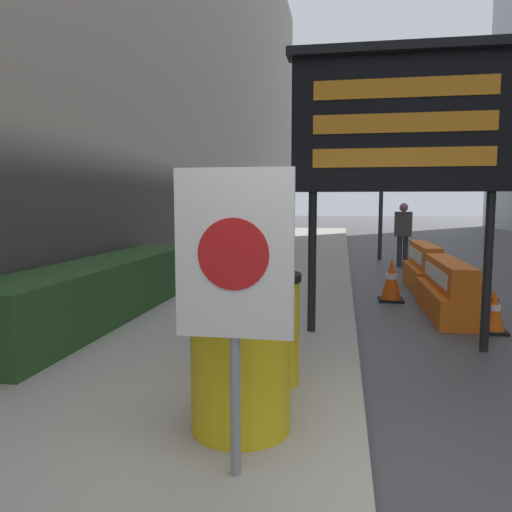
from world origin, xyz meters
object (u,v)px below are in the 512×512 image
jersey_barrier_orange_far (448,291)px  jersey_barrier_orange_near (424,269)px  barrel_drum_middle (260,327)px  barrel_drum_foreground (241,361)px  traffic_light_near_curb (382,157)px  traffic_cone_far (391,280)px  message_board (402,124)px  pedestrian_worker (403,229)px  traffic_cone_near (494,312)px  warning_sign (234,271)px  traffic_cone_mid (486,282)px

jersey_barrier_orange_far → jersey_barrier_orange_near: size_ratio=1.02×
barrel_drum_middle → barrel_drum_foreground: bearing=-88.8°
jersey_barrier_orange_near → traffic_light_near_curb: traffic_light_near_curb is taller
traffic_cone_far → barrel_drum_foreground: bearing=-105.4°
message_board → jersey_barrier_orange_far: message_board is taller
pedestrian_worker → traffic_cone_near: bearing=-77.5°
barrel_drum_middle → jersey_barrier_orange_far: (2.30, 3.65, -0.26)m
jersey_barrier_orange_far → traffic_cone_near: bearing=-68.6°
barrel_drum_foreground → traffic_cone_near: size_ratio=1.63×
warning_sign → pedestrian_worker: size_ratio=1.04×
traffic_cone_near → message_board: bearing=-147.1°
message_board → traffic_cone_far: size_ratio=4.54×
jersey_barrier_orange_far → pedestrian_worker: bearing=90.2°
jersey_barrier_orange_far → traffic_cone_far: size_ratio=2.85×
barrel_drum_middle → message_board: size_ratio=0.28×
barrel_drum_middle → warning_sign: 1.70m
traffic_cone_near → traffic_light_near_curb: bearing=96.0°
warning_sign → traffic_cone_mid: bearing=64.8°
barrel_drum_foreground → barrel_drum_middle: size_ratio=1.00×
barrel_drum_foreground → jersey_barrier_orange_far: (2.28, 4.59, -0.26)m
warning_sign → traffic_cone_far: bearing=76.8°
jersey_barrier_orange_near → traffic_cone_near: 3.35m
message_board → barrel_drum_foreground: bearing=-115.8°
jersey_barrier_orange_near → traffic_cone_mid: (0.91, -0.94, -0.08)m
barrel_drum_foreground → traffic_cone_far: size_ratio=1.26×
barrel_drum_foreground → warning_sign: size_ratio=0.54×
message_board → traffic_cone_mid: (1.87, 3.26, -2.30)m
barrel_drum_middle → traffic_cone_far: 4.89m
warning_sign → traffic_cone_near: warning_sign is taller
barrel_drum_foreground → traffic_cone_near: bearing=53.5°
barrel_drum_middle → traffic_cone_mid: (3.21, 5.05, -0.32)m
barrel_drum_foreground → message_board: (1.32, 2.73, 1.98)m
traffic_light_near_curb → jersey_barrier_orange_far: bearing=-86.2°
traffic_cone_mid → traffic_cone_far: size_ratio=0.84×
jersey_barrier_orange_far → traffic_light_near_curb: 7.80m
pedestrian_worker → jersey_barrier_orange_near: bearing=-80.6°
warning_sign → traffic_cone_near: (2.58, 4.20, -1.06)m
barrel_drum_foreground → traffic_light_near_curb: size_ratio=0.23×
barrel_drum_middle → traffic_cone_mid: barrel_drum_middle is taller
jersey_barrier_orange_far → traffic_cone_mid: bearing=56.9°
barrel_drum_foreground → traffic_cone_far: barrel_drum_foreground is taller
traffic_cone_mid → message_board: bearing=-119.8°
jersey_barrier_orange_far → jersey_barrier_orange_near: (0.00, 2.34, 0.03)m
traffic_light_near_curb → pedestrian_worker: traffic_light_near_curb is taller
traffic_cone_near → pedestrian_worker: bearing=93.4°
barrel_drum_middle → message_board: bearing=53.2°
jersey_barrier_orange_near → traffic_cone_far: 1.55m
warning_sign → traffic_light_near_curb: 12.74m
traffic_cone_mid → barrel_drum_middle: bearing=-122.4°
pedestrian_worker → traffic_cone_mid: bearing=-68.9°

